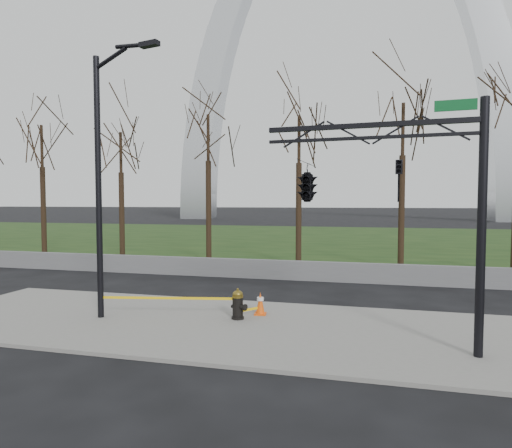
% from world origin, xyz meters
% --- Properties ---
extents(ground, '(500.00, 500.00, 0.00)m').
position_xyz_m(ground, '(0.00, 0.00, 0.00)').
color(ground, black).
rests_on(ground, ground).
extents(sidewalk, '(18.00, 6.00, 0.10)m').
position_xyz_m(sidewalk, '(0.00, 0.00, 0.05)').
color(sidewalk, slate).
rests_on(sidewalk, ground).
extents(grass_strip, '(120.00, 40.00, 0.06)m').
position_xyz_m(grass_strip, '(0.00, 30.00, 0.03)').
color(grass_strip, black).
rests_on(grass_strip, ground).
extents(guardrail, '(60.00, 0.30, 0.90)m').
position_xyz_m(guardrail, '(0.00, 8.00, 0.45)').
color(guardrail, '#59595B').
rests_on(guardrail, ground).
extents(gateway_arch, '(66.00, 6.00, 65.00)m').
position_xyz_m(gateway_arch, '(0.00, 75.00, 32.50)').
color(gateway_arch, silver).
rests_on(gateway_arch, ground).
extents(tree_row, '(47.74, 4.00, 9.51)m').
position_xyz_m(tree_row, '(0.87, 12.00, 4.76)').
color(tree_row, black).
rests_on(tree_row, ground).
extents(fire_hydrant, '(0.58, 0.40, 0.94)m').
position_xyz_m(fire_hydrant, '(0.72, 0.60, 0.53)').
color(fire_hydrant, black).
rests_on(fire_hydrant, sidewalk).
extents(traffic_cone, '(0.41, 0.41, 0.71)m').
position_xyz_m(traffic_cone, '(1.25, 1.27, 0.45)').
color(traffic_cone, '#F8550D').
rests_on(traffic_cone, sidewalk).
extents(street_light, '(2.37, 0.65, 8.21)m').
position_xyz_m(street_light, '(-3.23, -0.26, 4.69)').
color(street_light, black).
rests_on(street_light, ground).
extents(traffic_signal_mast, '(5.09, 2.51, 6.00)m').
position_xyz_m(traffic_signal_mast, '(3.75, -0.89, 4.15)').
color(traffic_signal_mast, black).
rests_on(traffic_signal_mast, ground).
extents(caution_tape, '(4.71, 1.49, 0.47)m').
position_xyz_m(caution_tape, '(-0.97, 0.32, 0.65)').
color(caution_tape, yellow).
rests_on(caution_tape, ground).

